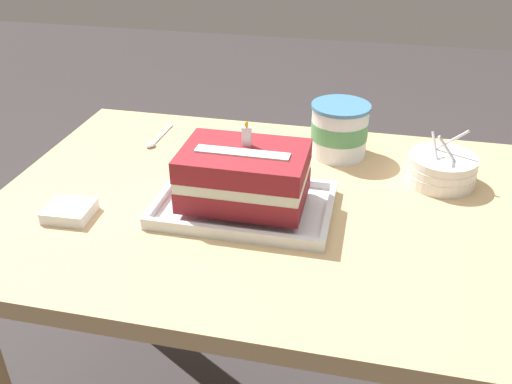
{
  "coord_description": "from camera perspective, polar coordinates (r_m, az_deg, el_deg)",
  "views": [
    {
      "loc": [
        0.19,
        -0.94,
        1.31
      ],
      "look_at": [
        -0.02,
        -0.02,
        0.76
      ],
      "focal_mm": 38.88,
      "sensor_mm": 36.0,
      "label": 1
    }
  ],
  "objects": [
    {
      "name": "bowl_stack",
      "position": [
        1.23,
        18.54,
        2.22
      ],
      "size": [
        0.14,
        0.14,
        0.12
      ],
      "color": "white",
      "rests_on": "dining_table"
    },
    {
      "name": "ice_cream_tub",
      "position": [
        1.29,
        8.56,
        6.37
      ],
      "size": [
        0.13,
        0.13,
        0.12
      ],
      "color": "white",
      "rests_on": "dining_table"
    },
    {
      "name": "napkin_pile",
      "position": [
        1.12,
        -18.63,
        -1.89
      ],
      "size": [
        0.09,
        0.08,
        0.02
      ],
      "color": "white",
      "rests_on": "dining_table"
    },
    {
      "name": "serving_spoon_near_tray",
      "position": [
        1.38,
        -10.37,
        5.21
      ],
      "size": [
        0.02,
        0.15,
        0.01
      ],
      "color": "silver",
      "rests_on": "dining_table"
    },
    {
      "name": "dining_table",
      "position": [
        1.18,
        1.1,
        -5.37
      ],
      "size": [
        1.1,
        0.77,
        0.73
      ],
      "color": "tan",
      "rests_on": "ground_plane"
    },
    {
      "name": "birthday_cake",
      "position": [
        1.05,
        -1.23,
        1.74
      ],
      "size": [
        0.23,
        0.16,
        0.15
      ],
      "color": "maroon",
      "rests_on": "foil_tray"
    },
    {
      "name": "foil_tray",
      "position": [
        1.08,
        -1.19,
        -1.5
      ],
      "size": [
        0.34,
        0.22,
        0.02
      ],
      "color": "silver",
      "rests_on": "dining_table"
    }
  ]
}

